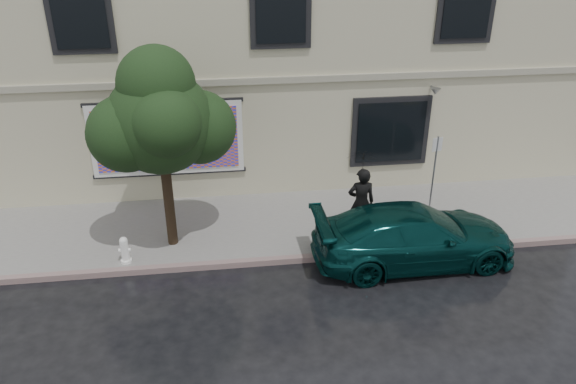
{
  "coord_description": "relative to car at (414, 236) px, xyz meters",
  "views": [
    {
      "loc": [
        -1.71,
        -9.9,
        7.79
      ],
      "look_at": [
        -0.16,
        2.2,
        1.58
      ],
      "focal_mm": 35.0,
      "sensor_mm": 36.0,
      "label": 1
    }
  ],
  "objects": [
    {
      "name": "umbrella",
      "position": [
        -1.06,
        1.11,
        1.66
      ],
      "size": [
        1.12,
        1.12,
        0.66
      ],
      "primitive_type": "imported",
      "rotation": [
        0.0,
        0.0,
        0.31
      ],
      "color": "black",
      "rests_on": "pedestrian"
    },
    {
      "name": "car",
      "position": [
        0.0,
        0.0,
        0.0
      ],
      "size": [
        4.97,
        2.32,
        1.43
      ],
      "primitive_type": "imported",
      "rotation": [
        0.0,
        0.0,
        1.6
      ],
      "color": "#083331",
      "rests_on": "ground"
    },
    {
      "name": "curb",
      "position": [
        -2.78,
        0.3,
        -0.64
      ],
      "size": [
        20.0,
        0.18,
        0.16
      ],
      "primitive_type": "cube",
      "color": "gray",
      "rests_on": "ground"
    },
    {
      "name": "building",
      "position": [
        -2.78,
        7.8,
        2.78
      ],
      "size": [
        20.0,
        8.12,
        7.0
      ],
      "color": "#BEBA99",
      "rests_on": "ground"
    },
    {
      "name": "sign_pole",
      "position": [
        1.1,
        1.88,
        0.86
      ],
      "size": [
        0.29,
        0.08,
        2.34
      ],
      "rotation": [
        0.0,
        0.0,
        0.21
      ],
      "color": "gray",
      "rests_on": "sidewalk"
    },
    {
      "name": "ground",
      "position": [
        -2.78,
        -1.2,
        -0.72
      ],
      "size": [
        90.0,
        90.0,
        0.0
      ],
      "primitive_type": "plane",
      "color": "black",
      "rests_on": "ground"
    },
    {
      "name": "sidewalk",
      "position": [
        -2.78,
        2.05,
        -0.64
      ],
      "size": [
        20.0,
        3.5,
        0.15
      ],
      "primitive_type": "cube",
      "color": "gray",
      "rests_on": "ground"
    },
    {
      "name": "pedestrian",
      "position": [
        -1.06,
        1.11,
        0.38
      ],
      "size": [
        0.71,
        0.48,
        1.9
      ],
      "primitive_type": "imported",
      "rotation": [
        0.0,
        0.0,
        3.1
      ],
      "color": "black",
      "rests_on": "sidewalk"
    },
    {
      "name": "street_tree",
      "position": [
        -5.86,
        1.34,
        2.68
      ],
      "size": [
        2.45,
        2.45,
        4.49
      ],
      "color": "#332517",
      "rests_on": "sidewalk"
    },
    {
      "name": "fire_hydrant",
      "position": [
        -6.93,
        0.6,
        -0.23
      ],
      "size": [
        0.28,
        0.27,
        0.69
      ],
      "rotation": [
        0.0,
        0.0,
        -0.23
      ],
      "color": "white",
      "rests_on": "sidewalk"
    },
    {
      "name": "billboard",
      "position": [
        -5.98,
        3.72,
        1.34
      ],
      "size": [
        4.3,
        0.16,
        2.2
      ],
      "color": "white",
      "rests_on": "ground"
    }
  ]
}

